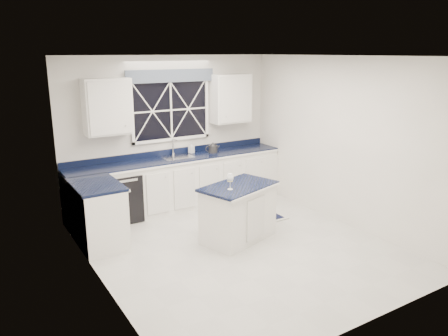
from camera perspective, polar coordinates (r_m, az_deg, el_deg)
ground at (r=6.49m, az=1.96°, el=-10.19°), size 4.50×4.50×0.00m
back_wall at (r=7.96m, az=-6.99°, el=4.69°), size 4.00×0.10×2.70m
base_cabinets at (r=7.64m, az=-7.55°, el=-2.74°), size 3.99×1.60×0.90m
countertop at (r=7.79m, az=-5.96°, el=1.25°), size 3.98×0.64×0.04m
dishwasher at (r=7.54m, az=-13.40°, el=-3.59°), size 0.60×0.58×0.82m
window at (r=7.85m, az=-6.95°, el=8.09°), size 1.65×0.09×1.26m
upper_cabinets at (r=7.73m, az=-6.58°, el=8.52°), size 3.10×0.34×0.90m
faucet at (r=7.92m, az=-6.61°, el=2.79°), size 0.05×0.20×0.30m
island at (r=6.58m, az=1.88°, el=-5.77°), size 1.29×1.00×0.85m
rug at (r=7.48m, az=3.65°, el=-6.60°), size 1.11×0.69×0.02m
kettle at (r=8.09m, az=-1.47°, el=2.65°), size 0.27×0.20×0.19m
wine_glass at (r=6.19m, az=0.81°, el=-1.40°), size 0.10×0.10×0.23m
soap_bottle at (r=8.09m, az=-4.28°, el=2.66°), size 0.11×0.12×0.19m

